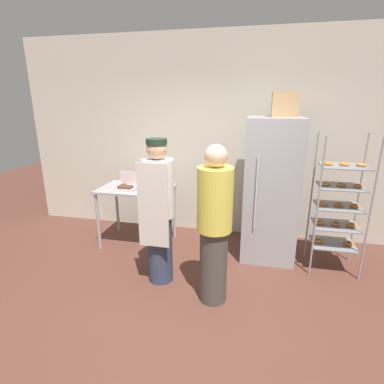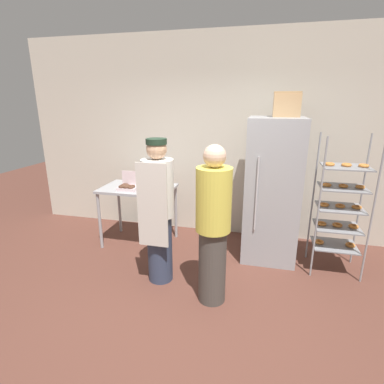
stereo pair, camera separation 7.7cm
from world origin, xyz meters
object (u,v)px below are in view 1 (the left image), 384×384
refrigerator (271,190)px  person_baker (159,211)px  cardboard_storage_box (285,105)px  blender_pitcher (154,179)px  person_customer (214,226)px  donut_box (126,187)px  baking_rack (338,206)px

refrigerator → person_baker: 1.57m
person_baker → cardboard_storage_box: bearing=37.6°
cardboard_storage_box → person_baker: cardboard_storage_box is taller
blender_pitcher → person_customer: 1.58m
donut_box → person_customer: bearing=-34.2°
baking_rack → blender_pitcher: (-2.45, 0.19, 0.15)m
refrigerator → donut_box: refrigerator is taller
refrigerator → cardboard_storage_box: size_ratio=5.74×
donut_box → baking_rack: bearing=0.9°
baking_rack → person_baker: size_ratio=1.01×
donut_box → cardboard_storage_box: 2.37m
refrigerator → cardboard_storage_box: 1.10m
refrigerator → person_baker: size_ratio=1.11×
cardboard_storage_box → baking_rack: bearing=-23.1°
baking_rack → donut_box: baking_rack is taller
blender_pitcher → cardboard_storage_box: (1.74, 0.11, 1.03)m
baking_rack → person_baker: 2.20m
person_baker → donut_box: bearing=135.4°
person_customer → cardboard_storage_box: bearing=62.0°
refrigerator → person_customer: refrigerator is taller
donut_box → person_customer: (1.38, -0.94, -0.06)m
refrigerator → cardboard_storage_box: cardboard_storage_box is taller
donut_box → person_customer: 1.67m
cardboard_storage_box → person_baker: bearing=-142.4°
person_customer → baking_rack: bearing=35.2°
donut_box → cardboard_storage_box: (2.06, 0.35, 1.11)m
baking_rack → donut_box: 2.78m
donut_box → blender_pitcher: size_ratio=0.93×
refrigerator → donut_box: bearing=-173.1°
blender_pitcher → baking_rack: bearing=-4.4°
blender_pitcher → person_baker: (0.38, -0.93, -0.12)m
baking_rack → cardboard_storage_box: bearing=156.9°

